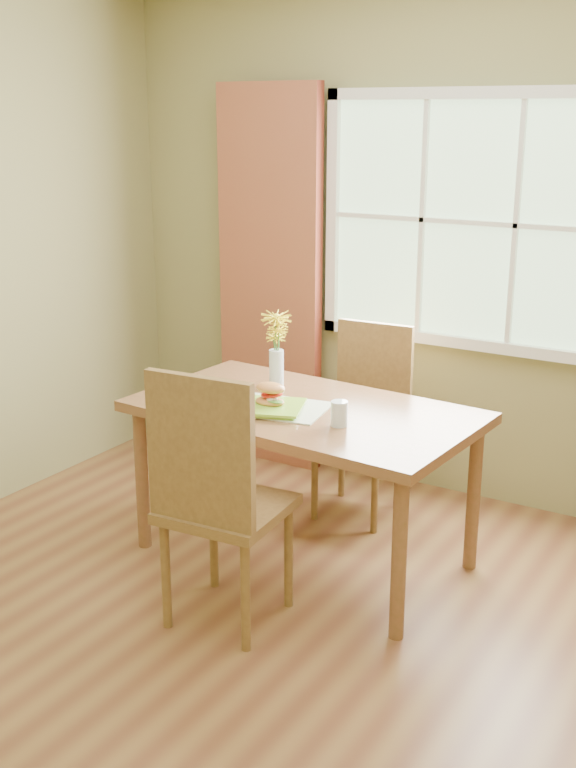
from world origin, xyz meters
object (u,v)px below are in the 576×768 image
Objects in this scene: chair_near at (214,492)px; croissant_sandwich at (270,394)px; water_glass at (339,414)px; chair_far at (366,411)px; dining_table at (304,423)px; flower_vase at (277,340)px.

croissant_sandwich is (-0.12, 0.60, 0.22)m from chair_near.
croissant_sandwich is 1.39× the size of water_glass.
water_glass is at bearing -74.91° from chair_far.
dining_table is at bearing 150.73° from water_glass.
chair_near is 1.05m from flower_vase.
flower_vase is at bearing 102.87° from chair_near.
croissant_sandwich is (-0.11, -0.11, 0.15)m from dining_table.
water_glass is 0.30× the size of flower_vase.
flower_vase reaches higher than croissant_sandwich.
flower_vase is at bearing 146.28° from water_glass.
water_glass is (0.25, 0.57, 0.20)m from chair_near.
water_glass is at bearing -33.72° from flower_vase.
croissant_sandwich is 0.41× the size of flower_vase.
dining_table is at bearing -37.42° from flower_vase.
chair_far is 0.87m from water_glass.
dining_table is 1.60× the size of chair_far.
chair_far is at bearing 57.51° from flower_vase.
chair_near is at bearing -85.63° from dining_table.
dining_table is 0.47m from flower_vase.
croissant_sandwich reaches higher than water_glass.
flower_vase is (-0.28, 0.21, 0.31)m from dining_table.
flower_vase is at bearing -125.66° from chair_far.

